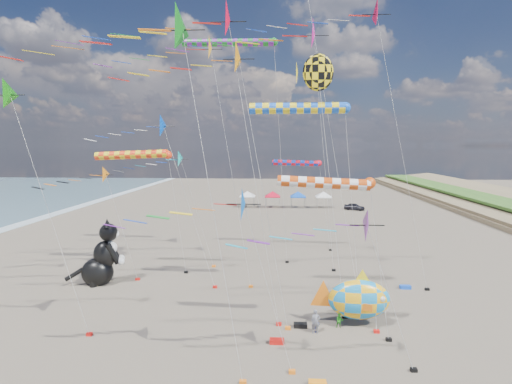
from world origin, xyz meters
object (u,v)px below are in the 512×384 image
object	(u,v)px
fish_inflatable	(358,299)
person_adult	(316,322)
child_blue	(316,325)
child_green	(340,321)
parked_car	(354,207)
cat_inflatable	(100,252)

from	to	relation	value
fish_inflatable	person_adult	distance (m)	3.40
person_adult	child_blue	world-z (taller)	person_adult
child_green	child_blue	world-z (taller)	child_green
fish_inflatable	parked_car	distance (m)	50.85
child_green	parked_car	distance (m)	51.46
fish_inflatable	parked_car	xyz separation A→B (m)	(9.10, 50.02, -1.22)
fish_inflatable	child_green	distance (m)	1.91
child_green	child_blue	bearing A→B (deg)	-154.18
fish_inflatable	person_adult	size ratio (longest dim) A/B	3.49
parked_car	person_adult	bearing A→B (deg)	-169.87
cat_inflatable	person_adult	bearing A→B (deg)	-45.27
fish_inflatable	person_adult	bearing A→B (deg)	-156.64
child_blue	parked_car	size ratio (longest dim) A/B	0.24
person_adult	child_blue	xyz separation A→B (m)	(0.05, 0.17, -0.33)
child_blue	parked_car	bearing A→B (deg)	49.53
child_green	parked_car	xyz separation A→B (m)	(10.37, 50.41, 0.16)
fish_inflatable	parked_car	size ratio (longest dim) A/B	1.44
cat_inflatable	child_blue	bearing A→B (deg)	-44.76
fish_inflatable	child_blue	distance (m)	3.41
person_adult	cat_inflatable	bearing A→B (deg)	149.14
cat_inflatable	fish_inflatable	world-z (taller)	cat_inflatable
cat_inflatable	child_green	xyz separation A→B (m)	(19.85, -7.52, -2.38)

